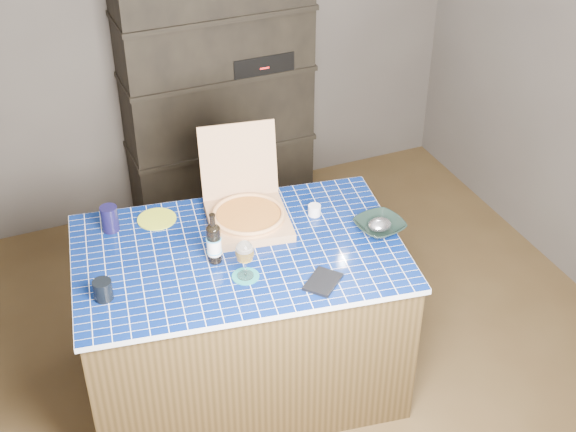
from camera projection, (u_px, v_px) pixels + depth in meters
name	position (u px, v px, depth m)	size (l,w,h in m)	color
room	(316.00, 155.00, 3.82)	(3.50, 3.50, 3.50)	brown
shelving_unit	(218.00, 91.00, 5.18)	(1.20, 0.41, 1.80)	black
kitchen_island	(242.00, 318.00, 4.08)	(1.71, 1.22, 0.86)	#47341C
pizza_box	(247.00, 212.00, 4.00)	(0.47, 0.54, 0.43)	tan
mead_bottle	(214.00, 243.00, 3.71)	(0.07, 0.07, 0.27)	black
teal_trivet	(246.00, 276.00, 3.67)	(0.13, 0.13, 0.01)	#177773
wine_glass	(245.00, 253.00, 3.59)	(0.09, 0.09, 0.20)	white
tumbler	(103.00, 290.00, 3.52)	(0.09, 0.09, 0.09)	black
dvd_case	(323.00, 282.00, 3.63)	(0.13, 0.18, 0.01)	black
bowl	(380.00, 226.00, 3.95)	(0.23, 0.23, 0.06)	black
foil_contents	(380.00, 224.00, 3.95)	(0.12, 0.10, 0.06)	silver
white_jar	(314.00, 210.00, 4.07)	(0.06, 0.06, 0.06)	white
navy_cup	(110.00, 219.00, 3.94)	(0.09, 0.09, 0.13)	black
green_trivet	(157.00, 219.00, 4.05)	(0.20, 0.20, 0.01)	#B4C82A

